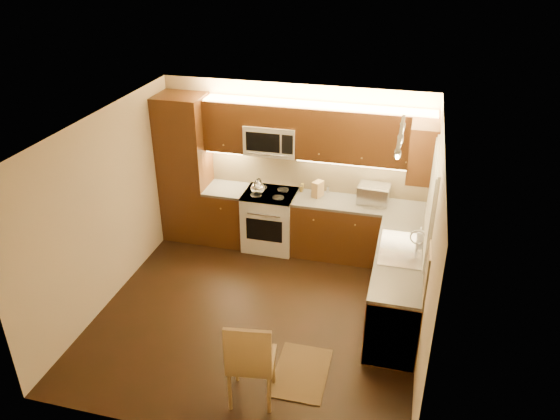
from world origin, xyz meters
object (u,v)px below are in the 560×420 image
(dining_chair, at_px, (252,357))
(microwave, at_px, (272,139))
(toaster_oven, at_px, (374,194))
(kettle, at_px, (258,186))
(soap_bottle, at_px, (420,234))
(sink, at_px, (402,244))
(stove, at_px, (270,220))
(knife_block, at_px, (318,189))

(dining_chair, bearing_deg, microwave, 93.00)
(toaster_oven, height_order, dining_chair, toaster_oven)
(kettle, bearing_deg, toaster_oven, 28.70)
(kettle, height_order, soap_bottle, kettle)
(microwave, distance_m, soap_bottle, 2.52)
(microwave, bearing_deg, dining_chair, -78.52)
(sink, height_order, dining_chair, dining_chair)
(sink, relative_size, dining_chair, 0.81)
(stove, relative_size, knife_block, 3.83)
(sink, height_order, knife_block, knife_block)
(stove, xyz_separation_m, soap_bottle, (2.21, -0.83, 0.53))
(kettle, bearing_deg, stove, 44.01)
(kettle, bearing_deg, sink, -3.09)
(sink, bearing_deg, dining_chair, -125.49)
(toaster_oven, xyz_separation_m, knife_block, (-0.82, -0.01, -0.01))
(stove, height_order, sink, sink)
(kettle, xyz_separation_m, soap_bottle, (2.38, -0.77, -0.05))
(sink, xyz_separation_m, kettle, (-2.17, 1.06, 0.06))
(sink, bearing_deg, microwave, 147.79)
(kettle, height_order, dining_chair, kettle)
(sink, distance_m, soap_bottle, 0.36)
(soap_bottle, relative_size, dining_chair, 0.17)
(kettle, distance_m, soap_bottle, 2.50)
(knife_block, bearing_deg, stove, -148.99)
(microwave, relative_size, soap_bottle, 4.11)
(toaster_oven, relative_size, knife_block, 1.84)
(stove, distance_m, dining_chair, 3.10)
(soap_bottle, xyz_separation_m, dining_chair, (-1.57, -2.19, -0.46))
(stove, relative_size, toaster_oven, 2.08)
(toaster_oven, relative_size, dining_chair, 0.42)
(dining_chair, bearing_deg, kettle, 96.78)
(knife_block, bearing_deg, microwave, -159.85)
(microwave, xyz_separation_m, toaster_oven, (1.53, -0.03, -0.69))
(knife_block, relative_size, dining_chair, 0.23)
(sink, relative_size, kettle, 3.60)
(stove, relative_size, kettle, 3.85)
(microwave, distance_m, toaster_oven, 1.68)
(kettle, relative_size, knife_block, 0.99)
(microwave, bearing_deg, knife_block, -3.32)
(sink, bearing_deg, soap_bottle, 53.71)
(knife_block, bearing_deg, sink, -19.89)
(kettle, xyz_separation_m, dining_chair, (0.81, -2.96, -0.51))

